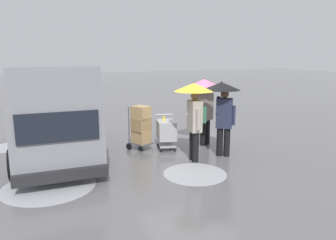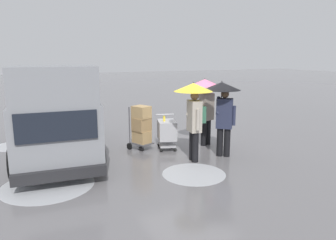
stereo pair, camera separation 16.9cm
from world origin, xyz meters
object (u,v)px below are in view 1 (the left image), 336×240
cargo_van_parked_right (54,116)px  pedestrian_white_side (223,101)px  pedestrian_black_side (205,96)px  pedestrian_pink_side (194,103)px  shopping_cart_vendor (166,131)px  hand_dolly_boxes (141,125)px

cargo_van_parked_right → pedestrian_white_side: bearing=157.7°
pedestrian_black_side → pedestrian_white_side: bearing=84.3°
cargo_van_parked_right → pedestrian_pink_side: size_ratio=2.53×
pedestrian_black_side → pedestrian_white_side: size_ratio=1.00×
shopping_cart_vendor → hand_dolly_boxes: bearing=-16.9°
cargo_van_parked_right → hand_dolly_boxes: cargo_van_parked_right is taller
cargo_van_parked_right → pedestrian_white_side: cargo_van_parked_right is taller
hand_dolly_boxes → pedestrian_pink_side: pedestrian_pink_side is taller
pedestrian_black_side → pedestrian_pink_side: bearing=48.9°
shopping_cart_vendor → pedestrian_pink_side: pedestrian_pink_side is taller
pedestrian_pink_side → cargo_van_parked_right: bearing=-27.5°
hand_dolly_boxes → pedestrian_black_side: pedestrian_black_side is taller
cargo_van_parked_right → pedestrian_white_side: (-4.32, 1.77, 0.41)m
cargo_van_parked_right → shopping_cart_vendor: cargo_van_parked_right is taller
pedestrian_pink_side → pedestrian_black_side: same height
cargo_van_parked_right → pedestrian_pink_side: 3.87m
pedestrian_pink_side → pedestrian_black_side: (-1.02, -1.17, 0.01)m
pedestrian_pink_side → pedestrian_black_side: bearing=-131.1°
pedestrian_pink_side → pedestrian_white_side: bearing=-179.4°
shopping_cart_vendor → hand_dolly_boxes: 0.79m
pedestrian_black_side → shopping_cart_vendor: bearing=-4.6°
cargo_van_parked_right → pedestrian_pink_side: (-3.42, 1.78, 0.39)m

